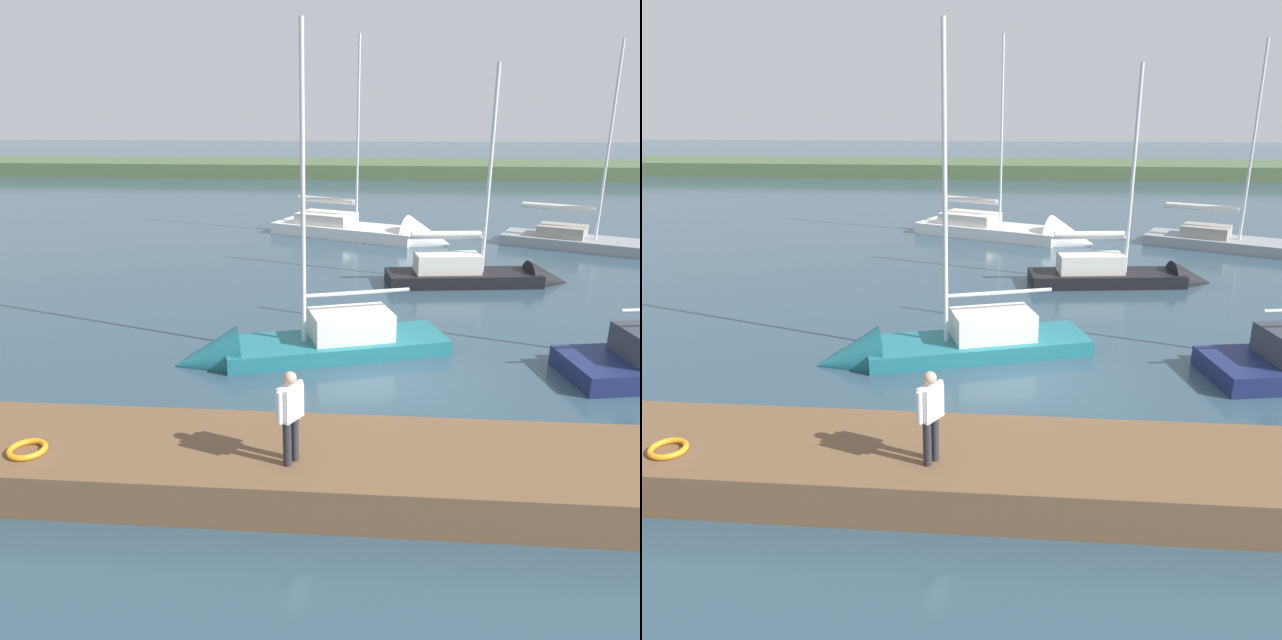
{
  "view_description": "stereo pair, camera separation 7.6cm",
  "coord_description": "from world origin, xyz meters",
  "views": [
    {
      "loc": [
        0.44,
        14.03,
        6.34
      ],
      "look_at": [
        1.65,
        -1.12,
        1.11
      ],
      "focal_mm": 35.56,
      "sensor_mm": 36.0,
      "label": 1
    },
    {
      "loc": [
        0.36,
        14.02,
        6.34
      ],
      "look_at": [
        1.65,
        -1.12,
        1.11
      ],
      "focal_mm": 35.56,
      "sensor_mm": 36.0,
      "label": 2
    }
  ],
  "objects": [
    {
      "name": "far_shoreline",
      "position": [
        0.0,
        -45.89,
        0.0
      ],
      "size": [
        180.0,
        8.0,
        2.4
      ],
      "primitive_type": "cube",
      "color": "#4C603D",
      "rests_on": "ground_plane"
    },
    {
      "name": "life_ring_buoy",
      "position": [
        6.09,
        5.11,
        0.82
      ],
      "size": [
        0.66,
        0.66,
        0.1
      ],
      "primitive_type": "torus",
      "color": "orange",
      "rests_on": "dock_pier"
    },
    {
      "name": "dock_pier",
      "position": [
        0.0,
        4.59,
        0.38
      ],
      "size": [
        23.62,
        2.57,
        0.77
      ],
      "primitive_type": "cube",
      "color": "brown",
      "rests_on": "ground_plane"
    },
    {
      "name": "sailboat_mid_channel",
      "position": [
        -3.82,
        -8.93,
        0.17
      ],
      "size": [
        6.87,
        2.48,
        8.41
      ],
      "rotation": [
        0.0,
        0.0,
        3.27
      ],
      "color": "black",
      "rests_on": "ground_plane"
    },
    {
      "name": "ground_plane",
      "position": [
        0.0,
        0.0,
        0.0
      ],
      "size": [
        200.0,
        200.0,
        0.0
      ],
      "primitive_type": "plane",
      "color": "#2D4756"
    },
    {
      "name": "sailboat_far_right",
      "position": [
        -10.77,
        -14.71,
        0.13
      ],
      "size": [
        8.96,
        5.73,
        9.92
      ],
      "rotation": [
        0.0,
        0.0,
        2.71
      ],
      "color": "gray",
      "rests_on": "ground_plane"
    },
    {
      "name": "person_on_dock",
      "position": [
        1.63,
        5.06,
        1.69
      ],
      "size": [
        0.41,
        0.55,
        1.61
      ],
      "rotation": [
        0.0,
        0.0,
        2.6
      ],
      "color": "#28282D",
      "rests_on": "dock_pier"
    },
    {
      "name": "sailboat_far_left",
      "position": [
        2.33,
        -1.33,
        0.16
      ],
      "size": [
        7.34,
        3.84,
        9.03
      ],
      "rotation": [
        0.0,
        0.0,
        0.3
      ],
      "color": "#1E6B75",
      "rests_on": "ground_plane"
    },
    {
      "name": "sailboat_near_dock",
      "position": [
        0.22,
        -16.74,
        0.2
      ],
      "size": [
        9.22,
        5.61,
        10.37
      ],
      "rotation": [
        0.0,
        0.0,
        2.75
      ],
      "color": "white",
      "rests_on": "ground_plane"
    }
  ]
}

